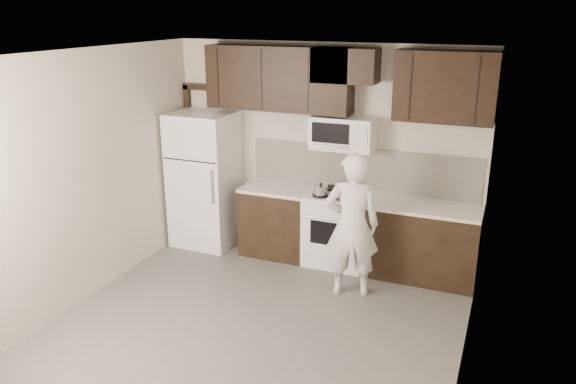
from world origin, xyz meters
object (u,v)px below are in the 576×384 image
Objects in this scene: person at (352,225)px; stove at (337,228)px; microwave at (343,133)px; refrigerator at (205,179)px.

stove is at bearing -80.49° from person.
microwave reaches higher than person.
microwave is 0.42× the size of refrigerator.
microwave reaches higher than stove.
stove is at bearing 1.51° from refrigerator.
person is at bearing -16.76° from refrigerator.
microwave is at bearing -83.91° from person.
refrigerator is 1.09× the size of person.
refrigerator is at bearing -174.85° from microwave.
stove is at bearing -89.90° from microwave.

